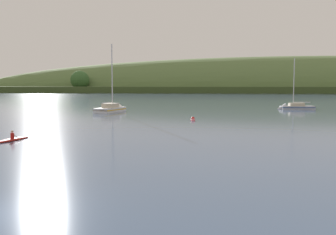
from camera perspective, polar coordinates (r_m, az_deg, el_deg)
ground at (r=16.45m, az=-22.82°, el=-12.96°), size 1400.00×1400.00×0.00m
far_shoreline_hill at (r=271.86m, az=19.29°, el=3.65°), size 606.12×149.03×47.35m
sailboat_near_mooring at (r=70.48m, az=-8.22°, el=1.06°), size 4.02×8.31×13.47m
sailboat_far_left at (r=80.80m, az=18.03°, el=1.32°), size 7.58×3.66×11.22m
canoe_with_paddler at (r=36.62m, az=-22.06°, el=-3.04°), size 1.69×4.19×1.02m
mooring_buoy_foreground at (r=55.66m, az=3.71°, el=-0.17°), size 0.54×0.54×0.62m
mooring_buoy_midchannel at (r=52.23m, az=3.71°, el=-0.51°), size 0.63×0.63×0.71m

